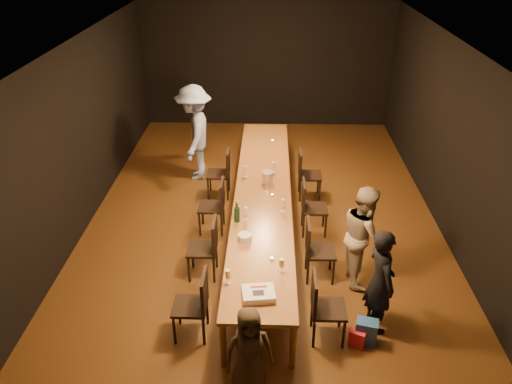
{
  "coord_description": "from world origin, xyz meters",
  "views": [
    {
      "loc": [
        0.11,
        -7.05,
        4.63
      ],
      "look_at": [
        -0.1,
        -0.47,
        1.0
      ],
      "focal_mm": 35.0,
      "sensor_mm": 36.0,
      "label": 1
    }
  ],
  "objects_px": {
    "champagne_bottle": "(237,211)",
    "woman_tan": "(364,235)",
    "birthday_cake": "(258,294)",
    "chair_right_1": "(321,251)",
    "chair_left_1": "(202,248)",
    "woman_birthday": "(380,281)",
    "plate_stack": "(245,238)",
    "chair_left_2": "(211,206)",
    "ice_bucket": "(267,177)",
    "chair_left_3": "(218,173)",
    "table": "(263,194)",
    "chair_right_2": "(315,208)",
    "man_blue": "(195,133)",
    "chair_left_0": "(190,305)",
    "chair_right_0": "(329,308)",
    "chair_right_3": "(310,175)",
    "child": "(249,350)"
  },
  "relations": [
    {
      "from": "chair_right_0",
      "to": "chair_left_0",
      "type": "relative_size",
      "value": 1.0
    },
    {
      "from": "man_blue",
      "to": "child",
      "type": "distance_m",
      "value": 5.33
    },
    {
      "from": "chair_left_0",
      "to": "chair_left_2",
      "type": "height_order",
      "value": "same"
    },
    {
      "from": "woman_tan",
      "to": "ice_bucket",
      "type": "height_order",
      "value": "woman_tan"
    },
    {
      "from": "chair_left_1",
      "to": "chair_left_2",
      "type": "relative_size",
      "value": 1.0
    },
    {
      "from": "child",
      "to": "birthday_cake",
      "type": "distance_m",
      "value": 0.68
    },
    {
      "from": "table",
      "to": "woman_birthday",
      "type": "bearing_deg",
      "value": -55.72
    },
    {
      "from": "chair_right_1",
      "to": "chair_left_1",
      "type": "bearing_deg",
      "value": -90.0
    },
    {
      "from": "chair_right_1",
      "to": "chair_left_1",
      "type": "xyz_separation_m",
      "value": [
        -1.7,
        0.0,
        0.0
      ]
    },
    {
      "from": "woman_tan",
      "to": "birthday_cake",
      "type": "xyz_separation_m",
      "value": [
        -1.43,
        -1.34,
        0.04
      ]
    },
    {
      "from": "man_blue",
      "to": "table",
      "type": "bearing_deg",
      "value": 33.78
    },
    {
      "from": "chair_left_0",
      "to": "chair_left_1",
      "type": "height_order",
      "value": "same"
    },
    {
      "from": "chair_right_0",
      "to": "woman_birthday",
      "type": "relative_size",
      "value": 0.64
    },
    {
      "from": "chair_left_3",
      "to": "ice_bucket",
      "type": "bearing_deg",
      "value": -134.21
    },
    {
      "from": "woman_birthday",
      "to": "birthday_cake",
      "type": "height_order",
      "value": "woman_birthday"
    },
    {
      "from": "chair_left_3",
      "to": "chair_right_3",
      "type": "bearing_deg",
      "value": -90.0
    },
    {
      "from": "plate_stack",
      "to": "champagne_bottle",
      "type": "xyz_separation_m",
      "value": [
        -0.14,
        0.5,
        0.12
      ]
    },
    {
      "from": "chair_right_2",
      "to": "chair_left_2",
      "type": "relative_size",
      "value": 1.0
    },
    {
      "from": "chair_left_0",
      "to": "chair_left_1",
      "type": "relative_size",
      "value": 1.0
    },
    {
      "from": "man_blue",
      "to": "birthday_cake",
      "type": "xyz_separation_m",
      "value": [
        1.37,
        -4.53,
        -0.15
      ]
    },
    {
      "from": "chair_left_1",
      "to": "plate_stack",
      "type": "xyz_separation_m",
      "value": [
        0.63,
        -0.2,
        0.34
      ]
    },
    {
      "from": "chair_left_2",
      "to": "woman_tan",
      "type": "distance_m",
      "value": 2.6
    },
    {
      "from": "plate_stack",
      "to": "ice_bucket",
      "type": "bearing_deg",
      "value": 80.35
    },
    {
      "from": "table",
      "to": "chair_right_1",
      "type": "height_order",
      "value": "chair_right_1"
    },
    {
      "from": "chair_right_2",
      "to": "birthday_cake",
      "type": "bearing_deg",
      "value": -18.52
    },
    {
      "from": "plate_stack",
      "to": "child",
      "type": "bearing_deg",
      "value": -85.69
    },
    {
      "from": "woman_birthday",
      "to": "birthday_cake",
      "type": "distance_m",
      "value": 1.54
    },
    {
      "from": "chair_left_3",
      "to": "ice_bucket",
      "type": "xyz_separation_m",
      "value": [
        0.92,
        -0.89,
        0.39
      ]
    },
    {
      "from": "chair_left_3",
      "to": "plate_stack",
      "type": "height_order",
      "value": "chair_left_3"
    },
    {
      "from": "chair_right_3",
      "to": "child",
      "type": "relative_size",
      "value": 0.85
    },
    {
      "from": "woman_tan",
      "to": "chair_right_0",
      "type": "bearing_deg",
      "value": 149.64
    },
    {
      "from": "chair_left_1",
      "to": "table",
      "type": "bearing_deg",
      "value": -35.31
    },
    {
      "from": "table",
      "to": "chair_right_3",
      "type": "distance_m",
      "value": 1.49
    },
    {
      "from": "chair_left_2",
      "to": "birthday_cake",
      "type": "xyz_separation_m",
      "value": [
        0.85,
        -2.55,
        0.33
      ]
    },
    {
      "from": "chair_left_3",
      "to": "chair_right_2",
      "type": "bearing_deg",
      "value": -125.22
    },
    {
      "from": "chair_right_1",
      "to": "chair_right_2",
      "type": "xyz_separation_m",
      "value": [
        0.0,
        1.2,
        0.0
      ]
    },
    {
      "from": "man_blue",
      "to": "plate_stack",
      "type": "bearing_deg",
      "value": 17.82
    },
    {
      "from": "champagne_bottle",
      "to": "woman_tan",
      "type": "bearing_deg",
      "value": -9.78
    },
    {
      "from": "birthday_cake",
      "to": "champagne_bottle",
      "type": "height_order",
      "value": "champagne_bottle"
    },
    {
      "from": "chair_left_1",
      "to": "birthday_cake",
      "type": "height_order",
      "value": "chair_left_1"
    },
    {
      "from": "chair_right_2",
      "to": "plate_stack",
      "type": "height_order",
      "value": "chair_right_2"
    },
    {
      "from": "table",
      "to": "chair_right_0",
      "type": "relative_size",
      "value": 6.45
    },
    {
      "from": "table",
      "to": "plate_stack",
      "type": "xyz_separation_m",
      "value": [
        -0.22,
        -1.4,
        0.1
      ]
    },
    {
      "from": "chair_right_0",
      "to": "chair_right_1",
      "type": "height_order",
      "value": "same"
    },
    {
      "from": "table",
      "to": "chair_right_2",
      "type": "relative_size",
      "value": 6.45
    },
    {
      "from": "chair_left_2",
      "to": "chair_left_1",
      "type": "bearing_deg",
      "value": -180.0
    },
    {
      "from": "ice_bucket",
      "to": "chair_left_0",
      "type": "bearing_deg",
      "value": -108.73
    },
    {
      "from": "chair_right_2",
      "to": "man_blue",
      "type": "relative_size",
      "value": 0.49
    },
    {
      "from": "birthday_cake",
      "to": "plate_stack",
      "type": "bearing_deg",
      "value": 93.53
    },
    {
      "from": "woman_birthday",
      "to": "chair_right_3",
      "type": "bearing_deg",
      "value": -4.34
    }
  ]
}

